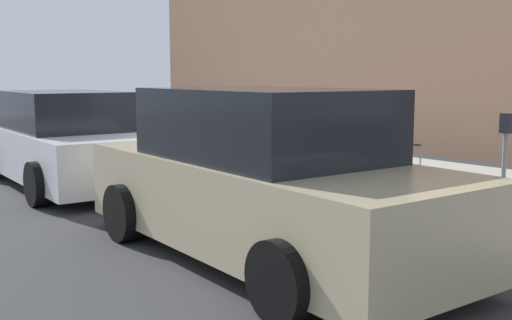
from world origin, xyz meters
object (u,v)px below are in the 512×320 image
object	(u,v)px
suitcase_teal_6	(243,160)
parking_meter	(505,153)
fire_hydrant	(221,148)
suitcase_navy_1	(371,182)
suitcase_silver_3	(312,169)
bollard_post	(195,148)
parked_car_beige_0	(264,180)
suitcase_olive_4	(286,167)
suitcase_black_5	(269,159)
suitcase_red_0	(404,189)
suitcase_maroon_2	(340,176)
parked_car_white_1	(64,142)

from	to	relation	value
suitcase_teal_6	parking_meter	distance (m)	4.46
fire_hydrant	suitcase_navy_1	bearing A→B (deg)	-179.10
suitcase_silver_3	parking_meter	xyz separation A→B (m)	(-2.88, -0.20, 0.50)
parking_meter	bollard_post	bearing A→B (deg)	3.98
bollard_post	parked_car_beige_0	world-z (taller)	parked_car_beige_0
suitcase_olive_4	bollard_post	distance (m)	2.38
suitcase_black_5	parking_meter	bearing A→B (deg)	-177.18
suitcase_black_5	bollard_post	distance (m)	1.88
suitcase_red_0	suitcase_silver_3	distance (m)	1.68
suitcase_navy_1	suitcase_maroon_2	xyz separation A→B (m)	(0.57, -0.01, 0.00)
suitcase_black_5	parked_car_white_1	bearing A→B (deg)	44.56
suitcase_teal_6	parking_meter	size ratio (longest dim) A/B	0.51
fire_hydrant	parking_meter	bearing A→B (deg)	-177.21
suitcase_maroon_2	parked_car_beige_0	world-z (taller)	parked_car_beige_0
suitcase_navy_1	suitcase_silver_3	world-z (taller)	suitcase_silver_3
fire_hydrant	parked_car_white_1	distance (m)	2.65
bollard_post	suitcase_navy_1	bearing A→B (deg)	-177.09
suitcase_maroon_2	bollard_post	distance (m)	3.43
suitcase_maroon_2	suitcase_black_5	bearing A→B (deg)	0.06
suitcase_red_0	parking_meter	bearing A→B (deg)	-169.94
suitcase_silver_3	parked_car_white_1	world-z (taller)	parked_car_white_1
fire_hydrant	parking_meter	world-z (taller)	parking_meter
suitcase_red_0	parking_meter	size ratio (longest dim) A/B	0.68
suitcase_olive_4	bollard_post	xyz separation A→B (m)	(2.38, 0.11, 0.08)
suitcase_maroon_2	suitcase_olive_4	bearing A→B (deg)	5.72
suitcase_navy_1	suitcase_silver_3	distance (m)	1.12
suitcase_silver_3	parked_car_white_1	xyz separation A→B (m)	(3.45, 2.40, 0.27)
suitcase_olive_4	parking_meter	world-z (taller)	parking_meter
suitcase_red_0	suitcase_navy_1	distance (m)	0.57
suitcase_maroon_2	suitcase_silver_3	world-z (taller)	suitcase_silver_3
suitcase_teal_6	bollard_post	size ratio (longest dim) A/B	0.84
suitcase_red_0	suitcase_maroon_2	xyz separation A→B (m)	(1.13, -0.02, 0.01)
parked_car_beige_0	suitcase_teal_6	bearing A→B (deg)	-34.39
suitcase_maroon_2	suitcase_olive_4	size ratio (longest dim) A/B	1.28
suitcase_silver_3	parked_car_beige_0	size ratio (longest dim) A/B	0.19
suitcase_teal_6	suitcase_red_0	bearing A→B (deg)	-178.17
parked_car_white_1	bollard_post	bearing A→B (deg)	-104.82
suitcase_red_0	parked_car_white_1	xyz separation A→B (m)	(5.13, 2.39, 0.33)
suitcase_maroon_2	suitcase_teal_6	distance (m)	2.08
bollard_post	parked_car_white_1	size ratio (longest dim) A/B	0.16
suitcase_red_0	suitcase_maroon_2	world-z (taller)	suitcase_red_0
suitcase_silver_3	parked_car_white_1	bearing A→B (deg)	34.85
suitcase_silver_3	suitcase_black_5	world-z (taller)	suitcase_black_5
bollard_post	parking_meter	world-z (taller)	parking_meter
suitcase_silver_3	parked_car_beige_0	xyz separation A→B (m)	(-1.81, 2.40, 0.33)
suitcase_black_5	bollard_post	xyz separation A→B (m)	(1.86, 0.21, 0.02)
suitcase_black_5	parked_car_white_1	xyz separation A→B (m)	(2.45, 2.41, 0.23)
suitcase_silver_3	suitcase_teal_6	xyz separation A→B (m)	(1.53, 0.12, -0.03)
parking_meter	parked_car_white_1	xyz separation A→B (m)	(6.34, 2.60, -0.23)
suitcase_teal_6	suitcase_olive_4	bearing A→B (deg)	-178.79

